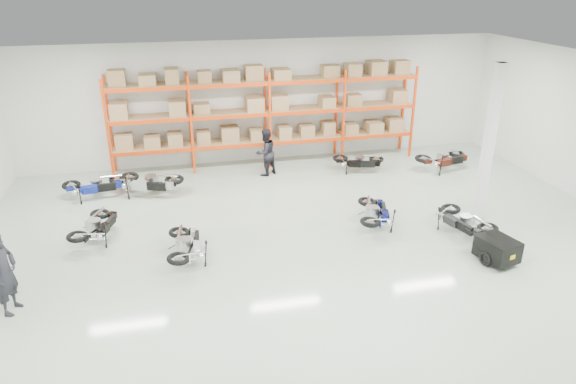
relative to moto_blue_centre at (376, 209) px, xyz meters
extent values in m
plane|color=#A7BAA8|center=(-1.98, -0.62, -0.50)|extent=(18.00, 18.00, 0.00)
plane|color=white|center=(-1.98, -0.62, 4.00)|extent=(18.00, 18.00, 0.00)
plane|color=silver|center=(-1.98, 6.38, 1.75)|extent=(18.00, 0.00, 18.00)
plane|color=silver|center=(-1.98, -7.62, 1.75)|extent=(18.00, 0.00, 18.00)
cube|color=#E73E0C|center=(-7.58, 5.38, 1.25)|extent=(0.08, 0.08, 3.50)
cube|color=#E73E0C|center=(-7.58, 6.28, 1.25)|extent=(0.08, 0.08, 3.50)
cube|color=#E73E0C|center=(-4.78, 5.38, 1.25)|extent=(0.08, 0.08, 3.50)
cube|color=#E73E0C|center=(-4.78, 6.28, 1.25)|extent=(0.08, 0.08, 3.50)
cube|color=#E73E0C|center=(-1.98, 5.38, 1.25)|extent=(0.08, 0.08, 3.50)
cube|color=#E73E0C|center=(-1.98, 6.28, 1.25)|extent=(0.08, 0.08, 3.50)
cube|color=#E73E0C|center=(0.82, 5.38, 1.25)|extent=(0.08, 0.08, 3.50)
cube|color=#E73E0C|center=(0.82, 6.28, 1.25)|extent=(0.08, 0.08, 3.50)
cube|color=#E73E0C|center=(3.62, 5.38, 1.25)|extent=(0.08, 0.08, 3.50)
cube|color=#E73E0C|center=(3.62, 6.28, 1.25)|extent=(0.08, 0.08, 3.50)
cube|color=#E73E0C|center=(-6.18, 5.38, 0.40)|extent=(2.70, 0.08, 0.12)
cube|color=#E73E0C|center=(-6.18, 6.28, 0.40)|extent=(2.70, 0.08, 0.12)
cube|color=#9D7D51|center=(-6.18, 5.83, 0.47)|extent=(2.68, 0.88, 0.02)
cube|color=#9D7D51|center=(-6.18, 5.83, 0.70)|extent=(2.40, 0.70, 0.44)
cube|color=#E73E0C|center=(-3.38, 5.38, 0.40)|extent=(2.70, 0.08, 0.12)
cube|color=#E73E0C|center=(-3.38, 6.28, 0.40)|extent=(2.70, 0.08, 0.12)
cube|color=#9D7D51|center=(-3.38, 5.83, 0.47)|extent=(2.68, 0.88, 0.02)
cube|color=#9D7D51|center=(-3.38, 5.83, 0.70)|extent=(2.40, 0.70, 0.44)
cube|color=#E73E0C|center=(-0.58, 5.38, 0.40)|extent=(2.70, 0.08, 0.12)
cube|color=#E73E0C|center=(-0.58, 6.28, 0.40)|extent=(2.70, 0.08, 0.12)
cube|color=#9D7D51|center=(-0.58, 5.83, 0.47)|extent=(2.68, 0.88, 0.02)
cube|color=#9D7D51|center=(-0.58, 5.83, 0.70)|extent=(2.40, 0.70, 0.44)
cube|color=#E73E0C|center=(2.22, 5.38, 0.40)|extent=(2.70, 0.08, 0.12)
cube|color=#E73E0C|center=(2.22, 6.28, 0.40)|extent=(2.70, 0.08, 0.12)
cube|color=#9D7D51|center=(2.22, 5.83, 0.47)|extent=(2.68, 0.88, 0.02)
cube|color=#9D7D51|center=(2.22, 5.83, 0.70)|extent=(2.40, 0.70, 0.44)
cube|color=#E73E0C|center=(-6.18, 5.38, 1.50)|extent=(2.70, 0.08, 0.12)
cube|color=#E73E0C|center=(-6.18, 6.28, 1.50)|extent=(2.70, 0.08, 0.12)
cube|color=#9D7D51|center=(-6.18, 5.83, 1.57)|extent=(2.68, 0.88, 0.02)
cube|color=#9D7D51|center=(-6.18, 5.83, 1.80)|extent=(2.40, 0.70, 0.44)
cube|color=#E73E0C|center=(-3.38, 5.38, 1.50)|extent=(2.70, 0.08, 0.12)
cube|color=#E73E0C|center=(-3.38, 6.28, 1.50)|extent=(2.70, 0.08, 0.12)
cube|color=#9D7D51|center=(-3.38, 5.83, 1.57)|extent=(2.68, 0.88, 0.02)
cube|color=#9D7D51|center=(-3.38, 5.83, 1.80)|extent=(2.40, 0.70, 0.44)
cube|color=#E73E0C|center=(-0.58, 5.38, 1.50)|extent=(2.70, 0.08, 0.12)
cube|color=#E73E0C|center=(-0.58, 6.28, 1.50)|extent=(2.70, 0.08, 0.12)
cube|color=#9D7D51|center=(-0.58, 5.83, 1.57)|extent=(2.68, 0.88, 0.02)
cube|color=#9D7D51|center=(-0.58, 5.83, 1.80)|extent=(2.40, 0.70, 0.44)
cube|color=#E73E0C|center=(2.22, 5.38, 1.50)|extent=(2.70, 0.08, 0.12)
cube|color=#E73E0C|center=(2.22, 6.28, 1.50)|extent=(2.70, 0.08, 0.12)
cube|color=#9D7D51|center=(2.22, 5.83, 1.57)|extent=(2.68, 0.88, 0.02)
cube|color=#9D7D51|center=(2.22, 5.83, 1.80)|extent=(2.40, 0.70, 0.44)
cube|color=#E73E0C|center=(-6.18, 5.38, 2.60)|extent=(2.70, 0.08, 0.12)
cube|color=#E73E0C|center=(-6.18, 6.28, 2.60)|extent=(2.70, 0.08, 0.12)
cube|color=#9D7D51|center=(-6.18, 5.83, 2.67)|extent=(2.68, 0.88, 0.02)
cube|color=#9D7D51|center=(-6.18, 5.83, 2.90)|extent=(2.40, 0.70, 0.44)
cube|color=#E73E0C|center=(-3.38, 5.38, 2.60)|extent=(2.70, 0.08, 0.12)
cube|color=#E73E0C|center=(-3.38, 6.28, 2.60)|extent=(2.70, 0.08, 0.12)
cube|color=#9D7D51|center=(-3.38, 5.83, 2.67)|extent=(2.68, 0.88, 0.02)
cube|color=#9D7D51|center=(-3.38, 5.83, 2.90)|extent=(2.40, 0.70, 0.44)
cube|color=#E73E0C|center=(-0.58, 5.38, 2.60)|extent=(2.70, 0.08, 0.12)
cube|color=#E73E0C|center=(-0.58, 6.28, 2.60)|extent=(2.70, 0.08, 0.12)
cube|color=#9D7D51|center=(-0.58, 5.83, 2.67)|extent=(2.68, 0.88, 0.02)
cube|color=#9D7D51|center=(-0.58, 5.83, 2.90)|extent=(2.40, 0.70, 0.44)
cube|color=#E73E0C|center=(2.22, 5.38, 2.60)|extent=(2.70, 0.08, 0.12)
cube|color=#E73E0C|center=(2.22, 6.28, 2.60)|extent=(2.70, 0.08, 0.12)
cube|color=#9D7D51|center=(2.22, 5.83, 2.67)|extent=(2.68, 0.88, 0.02)
cube|color=#9D7D51|center=(2.22, 5.83, 2.90)|extent=(2.40, 0.70, 0.44)
cube|color=white|center=(3.22, -0.12, 1.75)|extent=(0.25, 0.25, 4.50)
cube|color=black|center=(2.15, -2.65, -0.11)|extent=(0.93, 1.07, 0.54)
cube|color=yellow|center=(2.15, -3.11, -0.11)|extent=(0.16, 0.06, 0.11)
torus|color=black|center=(1.78, -2.65, -0.30)|extent=(0.08, 0.37, 0.37)
torus|color=black|center=(2.52, -2.65, -0.30)|extent=(0.08, 0.37, 0.37)
cylinder|color=black|center=(2.15, -2.01, -0.06)|extent=(0.25, 0.86, 0.04)
imported|color=black|center=(-9.10, -2.07, 0.44)|extent=(0.62, 0.78, 1.88)
imported|color=black|center=(-2.30, 4.63, 0.35)|extent=(1.03, 0.97, 1.69)
camera|label=1|loc=(-5.43, -12.29, 6.19)|focal=32.00mm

